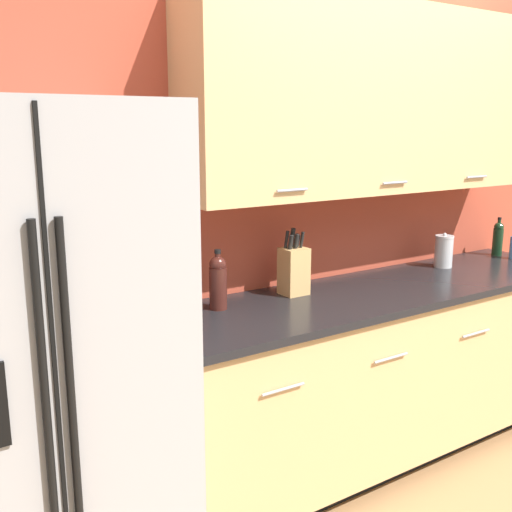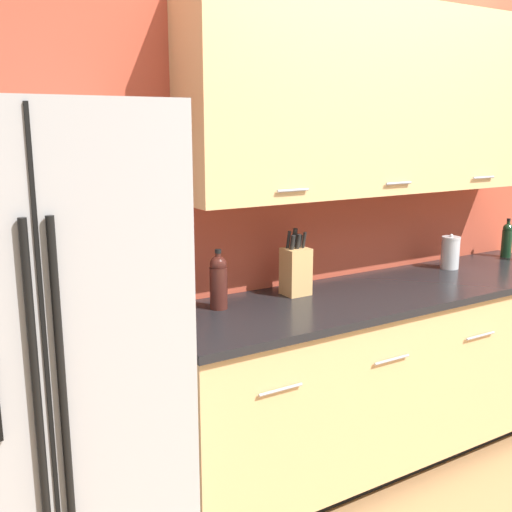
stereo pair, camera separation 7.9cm
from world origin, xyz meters
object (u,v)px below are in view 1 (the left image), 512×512
knife_block (294,270)px  wine_bottle (218,281)px  refrigerator (27,374)px  oil_bottle (498,238)px  steel_canister (444,251)px

knife_block → wine_bottle: knife_block is taller
refrigerator → wine_bottle: refrigerator is taller
wine_bottle → oil_bottle: size_ratio=1.12×
refrigerator → oil_bottle: (2.87, 0.23, 0.13)m
steel_canister → wine_bottle: bearing=179.7°
wine_bottle → steel_canister: size_ratio=1.35×
knife_block → oil_bottle: 1.59m
knife_block → wine_bottle: 0.42m
refrigerator → knife_block: size_ratio=5.60×
wine_bottle → oil_bottle: wine_bottle is taller
oil_bottle → steel_canister: size_ratio=1.21×
refrigerator → oil_bottle: bearing=4.7°
refrigerator → oil_bottle: size_ratio=7.51×
refrigerator → knife_block: (1.28, 0.22, 0.15)m
oil_bottle → steel_canister: (-0.53, -0.03, -0.02)m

